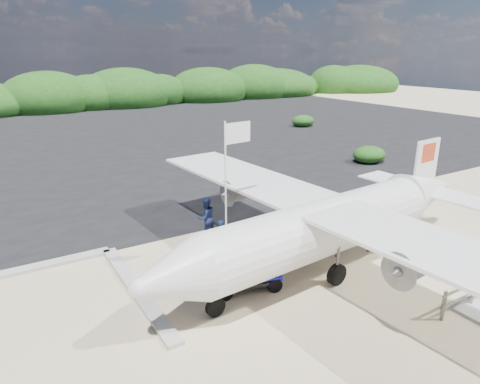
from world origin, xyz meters
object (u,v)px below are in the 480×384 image
object	(u,v)px
baggage_cart	(245,289)
signboard	(352,254)
flagpole	(227,267)
crew_b	(206,217)
aircraft_large	(246,148)
crew_c	(297,198)
crew_a	(221,237)

from	to	relation	value
baggage_cart	signboard	xyz separation A→B (m)	(5.14, -0.02, 0.00)
flagpole	signboard	xyz separation A→B (m)	(4.93, -1.71, 0.00)
signboard	crew_b	size ratio (longest dim) A/B	0.92
aircraft_large	crew_c	bearing A→B (deg)	62.48
baggage_cart	crew_b	distance (m)	4.80
crew_b	crew_c	distance (m)	5.01
flagpole	crew_b	distance (m)	3.15
signboard	crew_b	xyz separation A→B (m)	(-4.30, 4.65, 0.92)
baggage_cart	signboard	world-z (taller)	signboard
flagpole	baggage_cart	bearing A→B (deg)	-96.85
baggage_cart	signboard	bearing A→B (deg)	13.86
crew_a	crew_b	bearing A→B (deg)	-90.66
signboard	crew_c	bearing A→B (deg)	91.80
baggage_cart	aircraft_large	size ratio (longest dim) A/B	0.14
baggage_cart	flagpole	size ratio (longest dim) A/B	0.44
flagpole	crew_c	distance (m)	6.41
crew_b	crew_c	xyz separation A→B (m)	(5.01, -0.06, 0.01)
crew_a	aircraft_large	size ratio (longest dim) A/B	0.08
signboard	crew_b	distance (m)	6.40
crew_b	baggage_cart	bearing A→B (deg)	69.18
flagpole	aircraft_large	xyz separation A→B (m)	(11.75, 17.47, 0.00)
baggage_cart	flagpole	xyz separation A→B (m)	(0.20, 1.70, 0.00)
crew_c	baggage_cart	bearing A→B (deg)	46.44
baggage_cart	crew_b	world-z (taller)	crew_b
signboard	aircraft_large	world-z (taller)	aircraft_large
signboard	crew_a	bearing A→B (deg)	158.83
baggage_cart	crew_a	bearing A→B (deg)	92.47
aircraft_large	crew_a	bearing A→B (deg)	50.37
crew_b	aircraft_large	size ratio (longest dim) A/B	0.10
flagpole	crew_a	xyz separation A→B (m)	(0.37, 1.12, 0.74)
signboard	crew_a	distance (m)	5.42
signboard	crew_b	bearing A→B (deg)	143.36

